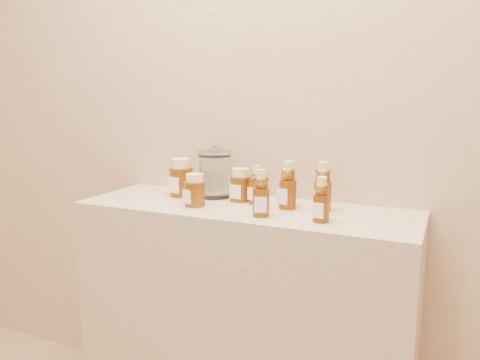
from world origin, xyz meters
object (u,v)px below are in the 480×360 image
at_px(display_table, 244,325).
at_px(glass_canister, 215,172).
at_px(bear_bottle_front_left, 261,190).
at_px(bear_bottle_back_left, 256,182).
at_px(honey_jar_left, 181,177).

relative_size(display_table, glass_canister, 6.14).
bearing_deg(bear_bottle_front_left, bear_bottle_back_left, 97.74).
bearing_deg(bear_bottle_front_left, glass_canister, 124.40).
bearing_deg(bear_bottle_back_left, display_table, -90.30).
relative_size(display_table, bear_bottle_back_left, 7.58).
distance_m(bear_bottle_front_left, glass_canister, 0.33).
bearing_deg(bear_bottle_back_left, bear_bottle_front_left, -43.63).
height_order(bear_bottle_back_left, bear_bottle_front_left, bear_bottle_front_left).
height_order(honey_jar_left, glass_canister, glass_canister).
relative_size(honey_jar_left, glass_canister, 0.75).
relative_size(display_table, honey_jar_left, 8.15).
bearing_deg(honey_jar_left, bear_bottle_back_left, 8.40).
distance_m(display_table, honey_jar_left, 0.61).
bearing_deg(display_table, bear_bottle_front_left, -44.03).
xyz_separation_m(display_table, bear_bottle_front_left, (0.10, -0.10, 0.54)).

